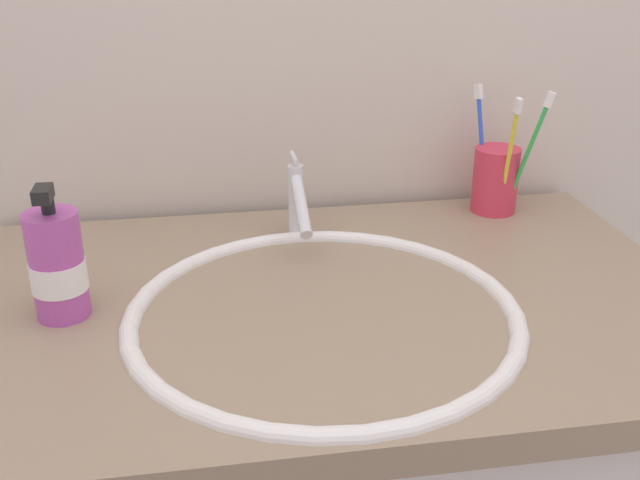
{
  "coord_description": "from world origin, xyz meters",
  "views": [
    {
      "loc": [
        -0.15,
        -0.86,
        1.31
      ],
      "look_at": [
        -0.02,
        -0.02,
        0.93
      ],
      "focal_mm": 41.85,
      "sensor_mm": 36.0,
      "label": 1
    }
  ],
  "objects_px": {
    "faucet": "(298,200)",
    "toothbrush_cup": "(495,180)",
    "toothbrush_blue": "(481,138)",
    "soap_dispenser": "(57,268)",
    "toothbrush_green": "(530,147)",
    "toothbrush_yellow": "(510,151)"
  },
  "relations": [
    {
      "from": "soap_dispenser",
      "to": "toothbrush_yellow",
      "type": "bearing_deg",
      "value": 17.87
    },
    {
      "from": "toothbrush_green",
      "to": "faucet",
      "type": "bearing_deg",
      "value": -175.56
    },
    {
      "from": "toothbrush_blue",
      "to": "toothbrush_yellow",
      "type": "height_order",
      "value": "toothbrush_blue"
    },
    {
      "from": "faucet",
      "to": "toothbrush_cup",
      "type": "bearing_deg",
      "value": 11.12
    },
    {
      "from": "soap_dispenser",
      "to": "toothbrush_green",
      "type": "bearing_deg",
      "value": 17.37
    },
    {
      "from": "faucet",
      "to": "soap_dispenser",
      "type": "bearing_deg",
      "value": -149.49
    },
    {
      "from": "toothbrush_blue",
      "to": "faucet",
      "type": "bearing_deg",
      "value": -163.58
    },
    {
      "from": "faucet",
      "to": "toothbrush_cup",
      "type": "distance_m",
      "value": 0.35
    },
    {
      "from": "soap_dispenser",
      "to": "toothbrush_blue",
      "type": "bearing_deg",
      "value": 23.85
    },
    {
      "from": "toothbrush_cup",
      "to": "toothbrush_blue",
      "type": "bearing_deg",
      "value": 125.68
    },
    {
      "from": "toothbrush_blue",
      "to": "soap_dispenser",
      "type": "xyz_separation_m",
      "value": [
        -0.64,
        -0.28,
        -0.05
      ]
    },
    {
      "from": "toothbrush_green",
      "to": "soap_dispenser",
      "type": "distance_m",
      "value": 0.73
    },
    {
      "from": "soap_dispenser",
      "to": "faucet",
      "type": "bearing_deg",
      "value": 30.51
    },
    {
      "from": "toothbrush_blue",
      "to": "toothbrush_yellow",
      "type": "xyz_separation_m",
      "value": [
        0.02,
        -0.07,
        -0.0
      ]
    },
    {
      "from": "faucet",
      "to": "toothbrush_blue",
      "type": "xyz_separation_m",
      "value": [
        0.32,
        0.09,
        0.05
      ]
    },
    {
      "from": "faucet",
      "to": "toothbrush_yellow",
      "type": "distance_m",
      "value": 0.35
    },
    {
      "from": "toothbrush_cup",
      "to": "toothbrush_yellow",
      "type": "distance_m",
      "value": 0.08
    },
    {
      "from": "toothbrush_yellow",
      "to": "soap_dispenser",
      "type": "distance_m",
      "value": 0.7
    },
    {
      "from": "toothbrush_cup",
      "to": "toothbrush_yellow",
      "type": "height_order",
      "value": "toothbrush_yellow"
    },
    {
      "from": "faucet",
      "to": "toothbrush_blue",
      "type": "height_order",
      "value": "toothbrush_blue"
    },
    {
      "from": "toothbrush_blue",
      "to": "soap_dispenser",
      "type": "height_order",
      "value": "toothbrush_blue"
    },
    {
      "from": "toothbrush_cup",
      "to": "toothbrush_blue",
      "type": "xyz_separation_m",
      "value": [
        -0.02,
        0.03,
        0.06
      ]
    }
  ]
}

